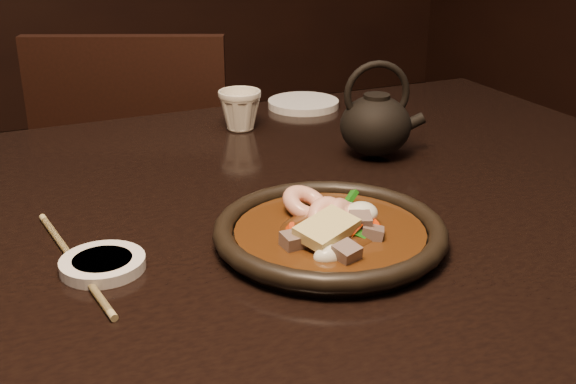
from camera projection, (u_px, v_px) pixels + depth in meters
name	position (u px, v px, depth m)	size (l,w,h in m)	color
table	(153.00, 279.00, 0.90)	(1.60, 0.90, 0.75)	black
chair	(147.00, 202.00, 1.63)	(0.54, 0.54, 0.87)	black
plate	(330.00, 233.00, 0.81)	(0.26, 0.26, 0.03)	black
stirfry	(332.00, 228.00, 0.81)	(0.13, 0.17, 0.06)	#3E1F0B
soy_dish	(103.00, 264.00, 0.76)	(0.09, 0.09, 0.01)	white
saucer_right	(303.00, 104.00, 1.34)	(0.13, 0.13, 0.01)	white
tea_cup	(240.00, 109.00, 1.20)	(0.07, 0.07, 0.07)	white
chopsticks	(74.00, 261.00, 0.77)	(0.04, 0.27, 0.01)	tan
teapot	(376.00, 122.00, 1.07)	(0.13, 0.11, 0.14)	black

